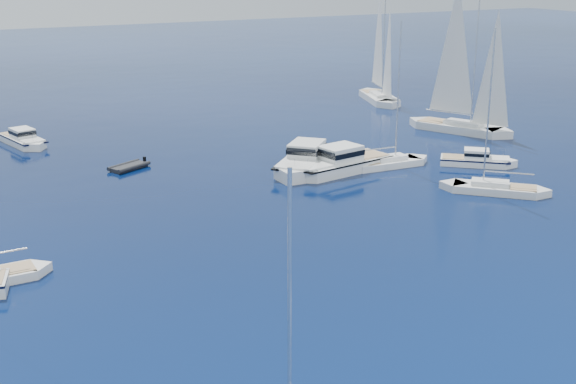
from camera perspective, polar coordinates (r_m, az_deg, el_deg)
name	(u,v)px	position (r m, az deg, el deg)	size (l,w,h in m)	color
ground	(550,361)	(40.04, 19.19, -11.98)	(400.00, 400.00, 0.00)	navy
motor_cruiser_centre	(338,172)	(69.78, 3.78, 1.52)	(3.66, 11.95, 3.14)	white
motor_cruiser_far_r	(477,165)	(74.10, 14.11, 1.97)	(2.34, 7.66, 2.01)	white
motor_cruiser_distant	(306,169)	(70.68, 1.36, 1.76)	(3.77, 12.32, 3.23)	silver
motor_cruiser_horizon	(24,145)	(84.56, -19.31, 3.38)	(2.60, 8.51, 2.23)	white
sailboat_mid_r	(494,193)	(65.83, 15.31, -0.05)	(2.50, 9.61, 14.13)	silver
sailboat_centre	(387,167)	(72.06, 7.45, 1.92)	(2.48, 9.55, 14.04)	white
sailboat_sails_r	(459,132)	(88.18, 12.80, 4.47)	(3.44, 13.23, 19.45)	silver
sailboat_sails_far	(379,101)	(105.43, 6.89, 6.84)	(3.36, 12.93, 19.01)	white
tender_grey_far	(129,169)	(72.22, -11.92, 1.72)	(2.19, 4.06, 0.95)	black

